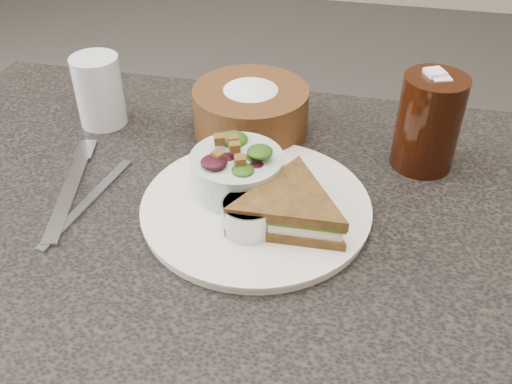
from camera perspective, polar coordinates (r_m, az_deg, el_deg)
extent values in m
cylinder|color=silver|center=(0.71, 0.00, -1.54)|extent=(0.28, 0.28, 0.01)
cylinder|color=#A5A8B0|center=(0.66, -0.73, -2.40)|extent=(0.08, 0.08, 0.04)
cone|color=#EB5A14|center=(0.74, 1.56, 2.47)|extent=(0.09, 0.09, 0.03)
cube|color=#9D9EA1|center=(0.78, -18.20, -0.05)|extent=(0.07, 0.20, 0.01)
cube|color=#9598A2|center=(0.76, -16.44, -0.94)|extent=(0.04, 0.19, 0.00)
cylinder|color=silver|center=(0.90, -15.42, 9.72)|extent=(0.08, 0.08, 0.11)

